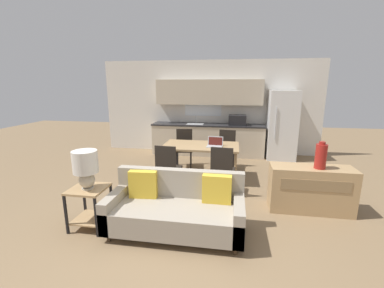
{
  "coord_description": "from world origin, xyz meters",
  "views": [
    {
      "loc": [
        0.75,
        -3.01,
        2.01
      ],
      "look_at": [
        -0.0,
        1.5,
        0.95
      ],
      "focal_mm": 24.0,
      "sensor_mm": 36.0,
      "label": 1
    }
  ],
  "objects_px": {
    "table_lamp": "(86,166)",
    "dining_chair_near_left": "(168,166)",
    "dining_chair_far_right": "(226,148)",
    "laptop": "(215,144)",
    "refrigerator": "(282,125)",
    "couch": "(176,209)",
    "vase": "(321,156)",
    "side_table": "(89,201)",
    "dining_chair_far_left": "(184,146)",
    "dining_table": "(201,148)",
    "dining_chair_near_right": "(222,168)",
    "credenza": "(310,189)"
  },
  "relations": [
    {
      "from": "dining_table",
      "to": "couch",
      "type": "xyz_separation_m",
      "value": [
        -0.06,
        -2.11,
        -0.36
      ]
    },
    {
      "from": "refrigerator",
      "to": "vase",
      "type": "height_order",
      "value": "refrigerator"
    },
    {
      "from": "vase",
      "to": "dining_chair_far_left",
      "type": "distance_m",
      "value": 3.28
    },
    {
      "from": "dining_chair_far_left",
      "to": "dining_chair_near_left",
      "type": "bearing_deg",
      "value": -98.04
    },
    {
      "from": "table_lamp",
      "to": "laptop",
      "type": "bearing_deg",
      "value": 53.71
    },
    {
      "from": "dining_table",
      "to": "table_lamp",
      "type": "distance_m",
      "value": 2.61
    },
    {
      "from": "table_lamp",
      "to": "dining_chair_near_left",
      "type": "bearing_deg",
      "value": 61.44
    },
    {
      "from": "couch",
      "to": "dining_chair_near_right",
      "type": "distance_m",
      "value": 1.46
    },
    {
      "from": "couch",
      "to": "laptop",
      "type": "relative_size",
      "value": 5.41
    },
    {
      "from": "refrigerator",
      "to": "couch",
      "type": "bearing_deg",
      "value": -116.69
    },
    {
      "from": "dining_chair_far_right",
      "to": "dining_chair_far_left",
      "type": "bearing_deg",
      "value": -171.79
    },
    {
      "from": "vase",
      "to": "refrigerator",
      "type": "bearing_deg",
      "value": 91.03
    },
    {
      "from": "dining_table",
      "to": "dining_chair_near_right",
      "type": "relative_size",
      "value": 1.73
    },
    {
      "from": "dining_chair_far_right",
      "to": "refrigerator",
      "type": "bearing_deg",
      "value": 43.9
    },
    {
      "from": "table_lamp",
      "to": "vase",
      "type": "bearing_deg",
      "value": 17.18
    },
    {
      "from": "vase",
      "to": "dining_chair_near_left",
      "type": "distance_m",
      "value": 2.61
    },
    {
      "from": "side_table",
      "to": "dining_chair_far_left",
      "type": "distance_m",
      "value": 3.12
    },
    {
      "from": "dining_chair_far_right",
      "to": "dining_chair_near_right",
      "type": "xyz_separation_m",
      "value": [
        -0.02,
        -1.6,
        0.0
      ]
    },
    {
      "from": "credenza",
      "to": "vase",
      "type": "distance_m",
      "value": 0.58
    },
    {
      "from": "dining_table",
      "to": "vase",
      "type": "distance_m",
      "value": 2.38
    },
    {
      "from": "dining_chair_near_left",
      "to": "side_table",
      "type": "bearing_deg",
      "value": 64.99
    },
    {
      "from": "refrigerator",
      "to": "side_table",
      "type": "height_order",
      "value": "refrigerator"
    },
    {
      "from": "couch",
      "to": "credenza",
      "type": "bearing_deg",
      "value": 25.06
    },
    {
      "from": "dining_chair_far_left",
      "to": "refrigerator",
      "type": "bearing_deg",
      "value": 16.2
    },
    {
      "from": "couch",
      "to": "dining_chair_far_left",
      "type": "bearing_deg",
      "value": 99.05
    },
    {
      "from": "side_table",
      "to": "dining_chair_near_left",
      "type": "relative_size",
      "value": 0.64
    },
    {
      "from": "side_table",
      "to": "dining_chair_near_left",
      "type": "xyz_separation_m",
      "value": [
        0.79,
        1.4,
        0.11
      ]
    },
    {
      "from": "vase",
      "to": "dining_table",
      "type": "bearing_deg",
      "value": 148.79
    },
    {
      "from": "couch",
      "to": "vase",
      "type": "xyz_separation_m",
      "value": [
        2.09,
        0.89,
        0.61
      ]
    },
    {
      "from": "side_table",
      "to": "dining_chair_far_right",
      "type": "bearing_deg",
      "value": 59.08
    },
    {
      "from": "vase",
      "to": "dining_chair_far_left",
      "type": "bearing_deg",
      "value": 141.63
    },
    {
      "from": "credenza",
      "to": "dining_chair_near_left",
      "type": "height_order",
      "value": "dining_chair_near_left"
    },
    {
      "from": "dining_chair_near_left",
      "to": "laptop",
      "type": "distance_m",
      "value": 1.15
    },
    {
      "from": "credenza",
      "to": "dining_chair_near_right",
      "type": "height_order",
      "value": "dining_chair_near_right"
    },
    {
      "from": "dining_chair_far_right",
      "to": "laptop",
      "type": "height_order",
      "value": "laptop"
    },
    {
      "from": "couch",
      "to": "vase",
      "type": "bearing_deg",
      "value": 23.06
    },
    {
      "from": "dining_table",
      "to": "credenza",
      "type": "relative_size",
      "value": 1.26
    },
    {
      "from": "laptop",
      "to": "refrigerator",
      "type": "bearing_deg",
      "value": 55.17
    },
    {
      "from": "dining_table",
      "to": "dining_chair_far_right",
      "type": "height_order",
      "value": "dining_chair_far_right"
    },
    {
      "from": "couch",
      "to": "dining_chair_far_left",
      "type": "relative_size",
      "value": 1.99
    },
    {
      "from": "couch",
      "to": "dining_chair_near_left",
      "type": "height_order",
      "value": "dining_chair_near_left"
    },
    {
      "from": "refrigerator",
      "to": "credenza",
      "type": "relative_size",
      "value": 1.46
    },
    {
      "from": "dining_chair_near_left",
      "to": "refrigerator",
      "type": "bearing_deg",
      "value": -127.74
    },
    {
      "from": "table_lamp",
      "to": "credenza",
      "type": "xyz_separation_m",
      "value": [
        3.23,
        1.07,
        -0.56
      ]
    },
    {
      "from": "vase",
      "to": "couch",
      "type": "bearing_deg",
      "value": -156.94
    },
    {
      "from": "dining_table",
      "to": "dining_chair_near_left",
      "type": "bearing_deg",
      "value": -121.96
    },
    {
      "from": "credenza",
      "to": "dining_chair_near_left",
      "type": "bearing_deg",
      "value": 171.98
    },
    {
      "from": "side_table",
      "to": "dining_chair_far_left",
      "type": "bearing_deg",
      "value": 75.51
    },
    {
      "from": "laptop",
      "to": "table_lamp",
      "type": "bearing_deg",
      "value": -121.36
    },
    {
      "from": "dining_chair_far_left",
      "to": "laptop",
      "type": "bearing_deg",
      "value": -54.54
    }
  ]
}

